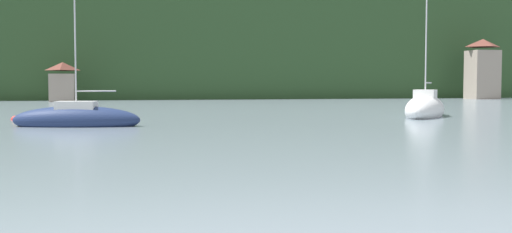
{
  "coord_description": "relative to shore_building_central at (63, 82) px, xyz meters",
  "views": [
    {
      "loc": [
        -5.18,
        22.2,
        2.28
      ],
      "look_at": [
        0.0,
        44.42,
        1.03
      ],
      "focal_mm": 41.26,
      "sensor_mm": 36.0,
      "label": 1
    }
  ],
  "objects": [
    {
      "name": "sailboat_far_0",
      "position": [
        4.92,
        -48.1,
        -2.1
      ],
      "size": [
        7.11,
        3.25,
        10.76
      ],
      "rotation": [
        0.0,
        0.0,
        2.93
      ],
      "color": "navy",
      "rests_on": "ground_plane"
    },
    {
      "name": "shore_building_central",
      "position": [
        0.0,
        0.0,
        0.0
      ],
      "size": [
        3.25,
        5.2,
        5.17
      ],
      "color": "gray",
      "rests_on": "ground_plane"
    },
    {
      "name": "mooring_buoy_near",
      "position": [
        0.71,
        -41.26,
        -2.51
      ],
      "size": [
        0.56,
        0.56,
        0.56
      ],
      "primitive_type": "sphere",
      "color": "red",
      "rests_on": "ground_plane"
    },
    {
      "name": "wooded_hillside",
      "position": [
        -10.96,
        33.55,
        5.05
      ],
      "size": [
        352.0,
        48.55,
        43.24
      ],
      "color": "#2D4C28",
      "rests_on": "ground_plane"
    },
    {
      "name": "shore_building_eastcentral",
      "position": [
        61.81,
        -0.71,
        1.98
      ],
      "size": [
        4.42,
        3.71,
        9.23
      ],
      "color": "gray",
      "rests_on": "ground_plane"
    },
    {
      "name": "sailboat_far_9",
      "position": [
        28.14,
        -43.68,
        -1.97
      ],
      "size": [
        6.9,
        7.99,
        12.67
      ],
      "rotation": [
        0.0,
        0.0,
        4.06
      ],
      "color": "white",
      "rests_on": "ground_plane"
    }
  ]
}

